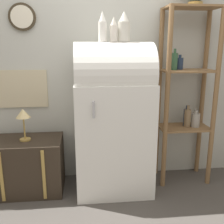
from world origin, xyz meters
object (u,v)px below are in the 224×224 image
object	(u,v)px
refrigerator	(113,117)
suitcase_trunk	(28,165)
vase_left	(102,27)
vase_right	(124,28)
vase_center	(113,30)
desk_lamp	(23,116)

from	to	relation	value
refrigerator	suitcase_trunk	bearing A→B (deg)	177.93
suitcase_trunk	vase_left	xyz separation A→B (m)	(0.80, -0.03, 1.39)
refrigerator	vase_right	xyz separation A→B (m)	(0.10, 0.01, 0.88)
suitcase_trunk	vase_center	size ratio (longest dim) A/B	3.13
refrigerator	vase_center	distance (m)	0.86
vase_left	vase_right	distance (m)	0.21
vase_center	suitcase_trunk	bearing A→B (deg)	177.33
vase_center	desk_lamp	bearing A→B (deg)	177.88
vase_left	desk_lamp	bearing A→B (deg)	178.52
suitcase_trunk	vase_right	size ratio (longest dim) A/B	2.55
vase_right	desk_lamp	xyz separation A→B (m)	(-1.01, 0.01, -0.85)
desk_lamp	vase_left	bearing A→B (deg)	-1.48
refrigerator	desk_lamp	size ratio (longest dim) A/B	4.67
vase_left	desk_lamp	xyz separation A→B (m)	(-0.80, 0.02, -0.85)
vase_left	desk_lamp	size ratio (longest dim) A/B	0.85
refrigerator	vase_center	bearing A→B (deg)	-105.67
vase_right	vase_center	bearing A→B (deg)	-168.16
suitcase_trunk	vase_center	world-z (taller)	vase_center
refrigerator	vase_left	size ratio (longest dim) A/B	5.47
vase_right	refrigerator	bearing A→B (deg)	-172.96
vase_left	vase_right	bearing A→B (deg)	2.52
refrigerator	suitcase_trunk	xyz separation A→B (m)	(-0.91, 0.03, -0.51)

